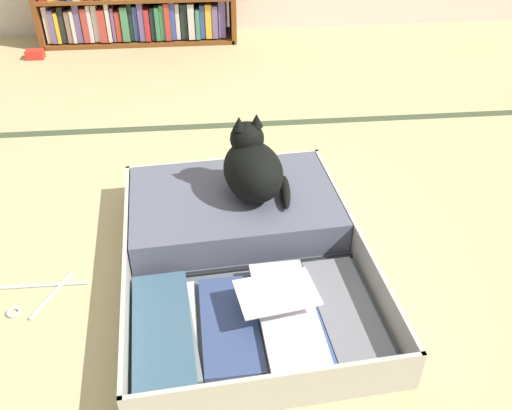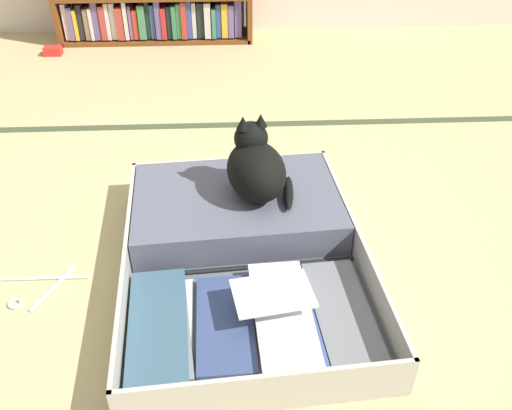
{
  "view_description": "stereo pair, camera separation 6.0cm",
  "coord_description": "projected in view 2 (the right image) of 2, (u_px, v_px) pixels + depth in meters",
  "views": [
    {
      "loc": [
        -0.09,
        -1.23,
        1.16
      ],
      "look_at": [
        0.03,
        0.03,
        0.25
      ],
      "focal_mm": 38.07,
      "sensor_mm": 36.0,
      "label": 1
    },
    {
      "loc": [
        -0.03,
        -1.24,
        1.16
      ],
      "look_at": [
        0.03,
        0.03,
        0.25
      ],
      "focal_mm": 38.07,
      "sensor_mm": 36.0,
      "label": 2
    }
  ],
  "objects": [
    {
      "name": "clothes_hanger",
      "position": [
        22.0,
        287.0,
        1.64
      ],
      "size": [
        0.38,
        0.2,
        0.01
      ],
      "color": "silver",
      "rests_on": "ground_plane"
    },
    {
      "name": "ground_plane",
      "position": [
        247.0,
        276.0,
        1.68
      ],
      "size": [
        10.0,
        10.0,
        0.0
      ],
      "primitive_type": "plane",
      "color": "tan"
    },
    {
      "name": "small_red_pouch",
      "position": [
        53.0,
        51.0,
        3.23
      ],
      "size": [
        0.1,
        0.07,
        0.05
      ],
      "color": "red",
      "rests_on": "ground_plane"
    },
    {
      "name": "tatami_border",
      "position": [
        239.0,
        125.0,
        2.5
      ],
      "size": [
        4.8,
        0.05,
        0.0
      ],
      "color": "#3B462E",
      "rests_on": "ground_plane"
    },
    {
      "name": "open_suitcase",
      "position": [
        240.0,
        238.0,
        1.75
      ],
      "size": [
        0.79,
        1.03,
        0.13
      ],
      "color": "#BAB4A5",
      "rests_on": "ground_plane"
    },
    {
      "name": "black_cat",
      "position": [
        255.0,
        167.0,
        1.77
      ],
      "size": [
        0.25,
        0.29,
        0.27
      ],
      "color": "black",
      "rests_on": "open_suitcase"
    }
  ]
}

